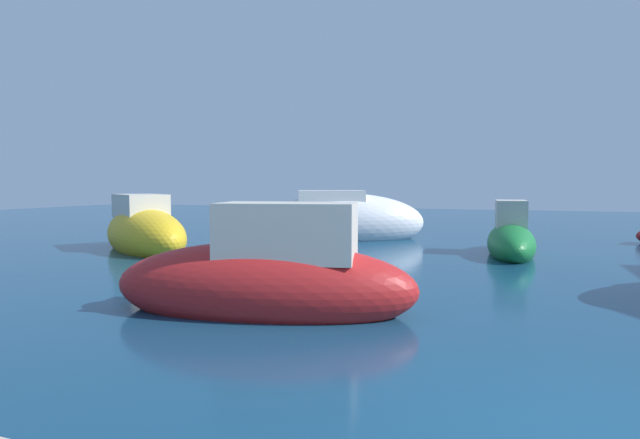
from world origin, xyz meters
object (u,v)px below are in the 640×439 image
at_px(moored_boat_3, 343,221).
at_px(moored_boat_5, 267,279).
at_px(moored_boat_0, 144,232).
at_px(moored_boat_6, 511,240).

relative_size(moored_boat_3, moored_boat_5, 1.28).
relative_size(moored_boat_0, moored_boat_5, 1.04).
bearing_deg(moored_boat_5, moored_boat_0, -50.24).
height_order(moored_boat_3, moored_boat_5, moored_boat_3).
bearing_deg(moored_boat_3, moored_boat_0, -153.62).
distance_m(moored_boat_0, moored_boat_3, 7.27).
distance_m(moored_boat_0, moored_boat_6, 11.12).
distance_m(moored_boat_3, moored_boat_6, 6.54).
bearing_deg(moored_boat_0, moored_boat_3, 83.47).
xyz_separation_m(moored_boat_0, moored_boat_5, (7.04, -5.72, -0.02)).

